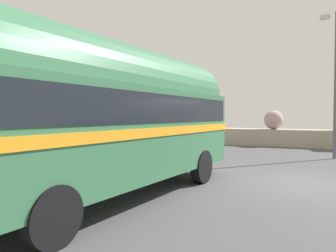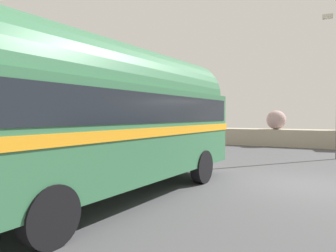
# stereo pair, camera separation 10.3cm
# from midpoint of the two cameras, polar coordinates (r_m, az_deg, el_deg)

# --- Properties ---
(ground) EXTENTS (32.00, 26.00, 0.02)m
(ground) POSITION_cam_midpoint_polar(r_m,az_deg,el_deg) (9.70, 22.60, -10.00)
(ground) COLOR #47484B
(breakwater) EXTENTS (31.36, 2.27, 2.46)m
(breakwater) POSITION_cam_midpoint_polar(r_m,az_deg,el_deg) (21.33, 23.85, -1.71)
(breakwater) COLOR #ABA18B
(breakwater) RESTS_ON ground
(vintage_coach) EXTENTS (3.27, 8.78, 3.70)m
(vintage_coach) POSITION_cam_midpoint_polar(r_m,az_deg,el_deg) (7.44, -10.53, 2.37)
(vintage_coach) COLOR black
(vintage_coach) RESTS_ON ground
(lamp_post) EXTENTS (0.76, 0.58, 6.69)m
(lamp_post) POSITION_cam_midpoint_polar(r_m,az_deg,el_deg) (16.08, 28.15, 8.01)
(lamp_post) COLOR #5B5B60
(lamp_post) RESTS_ON ground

